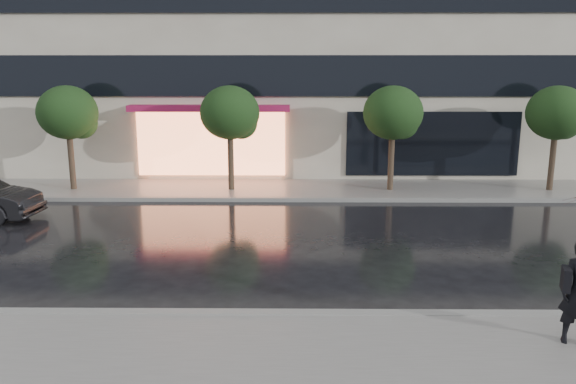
{
  "coord_description": "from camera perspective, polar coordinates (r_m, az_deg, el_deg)",
  "views": [
    {
      "loc": [
        -0.65,
        -10.75,
        4.57
      ],
      "look_at": [
        -0.79,
        3.67,
        1.4
      ],
      "focal_mm": 35.0,
      "sensor_mm": 36.0,
      "label": 1
    }
  ],
  "objects": [
    {
      "name": "curb_far",
      "position": [
        19.78,
        2.44,
        -0.77
      ],
      "size": [
        60.0,
        0.25,
        0.14
      ],
      "primitive_type": "cube",
      "color": "gray",
      "rests_on": "ground"
    },
    {
      "name": "sidewalk_far",
      "position": [
        21.49,
        2.29,
        0.27
      ],
      "size": [
        60.0,
        3.5,
        0.12
      ],
      "primitive_type": "cube",
      "color": "slate",
      "rests_on": "ground"
    },
    {
      "name": "tree_mid_west",
      "position": [
        20.97,
        -5.76,
        7.82
      ],
      "size": [
        2.2,
        2.2,
        3.99
      ],
      "color": "#33261C",
      "rests_on": "ground"
    },
    {
      "name": "tree_mid_east",
      "position": [
        21.18,
        10.76,
        7.71
      ],
      "size": [
        2.2,
        2.2,
        3.99
      ],
      "color": "#33261C",
      "rests_on": "ground"
    },
    {
      "name": "sidewalk_near",
      "position": [
        8.78,
        5.0,
        -18.58
      ],
      "size": [
        60.0,
        4.5,
        0.12
      ],
      "primitive_type": "cube",
      "color": "slate",
      "rests_on": "ground"
    },
    {
      "name": "tree_far_west",
      "position": [
        22.43,
        -21.3,
        7.34
      ],
      "size": [
        2.2,
        2.2,
        3.99
      ],
      "color": "#33261C",
      "rests_on": "ground"
    },
    {
      "name": "tree_far_east",
      "position": [
        23.0,
        25.75,
        7.07
      ],
      "size": [
        2.2,
        2.2,
        3.99
      ],
      "color": "#33261C",
      "rests_on": "ground"
    },
    {
      "name": "ground",
      "position": [
        11.7,
        3.78,
        -10.63
      ],
      "size": [
        120.0,
        120.0,
        0.0
      ],
      "primitive_type": "plane",
      "color": "black",
      "rests_on": "ground"
    },
    {
      "name": "curb_near",
      "position": [
        10.76,
        4.08,
        -12.37
      ],
      "size": [
        60.0,
        0.25,
        0.14
      ],
      "primitive_type": "cube",
      "color": "gray",
      "rests_on": "ground"
    }
  ]
}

